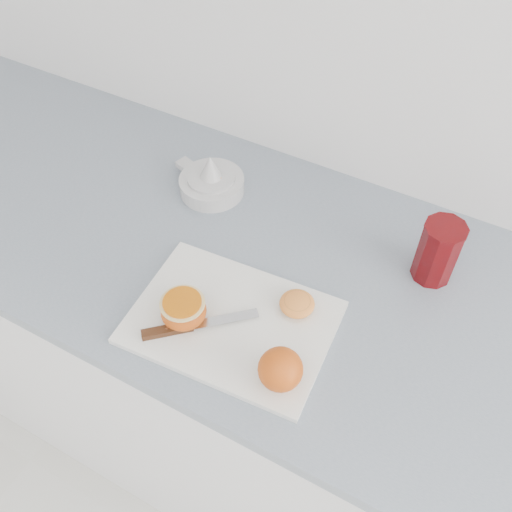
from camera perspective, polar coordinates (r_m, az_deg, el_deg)
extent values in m
cube|color=white|center=(1.44, 2.88, -13.30)|extent=(2.34, 0.60, 0.86)
cube|color=#8F98A3|center=(1.06, 3.80, -2.21)|extent=(2.40, 0.64, 0.03)
cube|color=white|center=(0.98, -2.45, -6.63)|extent=(0.35, 0.26, 0.01)
sphere|color=#DD5D13|center=(0.88, 2.46, -11.26)|extent=(0.07, 0.07, 0.07)
ellipsoid|color=#DD5D13|center=(0.97, -7.26, -5.49)|extent=(0.08, 0.08, 0.04)
cylinder|color=#EED284|center=(0.95, -7.39, -4.70)|extent=(0.08, 0.08, 0.00)
cylinder|color=orange|center=(0.95, -7.40, -4.61)|extent=(0.06, 0.06, 0.00)
ellipsoid|color=orange|center=(0.98, 4.12, -4.78)|extent=(0.06, 0.06, 0.03)
cylinder|color=orange|center=(0.97, 4.15, -4.51)|extent=(0.05, 0.05, 0.00)
cube|color=#472514|center=(0.97, -8.85, -7.36)|extent=(0.07, 0.07, 0.01)
cube|color=#B7B7BC|center=(0.97, -3.03, -6.29)|extent=(0.09, 0.09, 0.00)
cylinder|color=#B7B7BC|center=(0.97, -8.85, -7.36)|extent=(0.01, 0.01, 0.01)
cylinder|color=white|center=(1.19, -4.43, 7.11)|extent=(0.13, 0.13, 0.03)
cylinder|color=white|center=(1.18, -4.49, 7.84)|extent=(0.10, 0.10, 0.01)
cone|color=white|center=(1.16, -4.57, 8.89)|extent=(0.05, 0.05, 0.05)
cube|color=white|center=(1.24, -6.93, 8.93)|extent=(0.05, 0.04, 0.01)
ellipsoid|color=orange|center=(1.17, -4.38, 7.62)|extent=(0.01, 0.01, 0.00)
ellipsoid|color=orange|center=(1.19, -4.48, 8.58)|extent=(0.01, 0.01, 0.00)
ellipsoid|color=orange|center=(1.17, -5.07, 7.77)|extent=(0.01, 0.01, 0.00)
ellipsoid|color=orange|center=(1.17, -3.66, 7.81)|extent=(0.01, 0.01, 0.00)
cylinder|color=#5C070A|center=(1.05, 17.72, 0.36)|extent=(0.07, 0.07, 0.12)
cylinder|color=#D36318|center=(1.09, 17.16, -1.24)|extent=(0.06, 0.06, 0.02)
cylinder|color=#5C070A|center=(1.01, 18.54, 2.66)|extent=(0.08, 0.08, 0.00)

